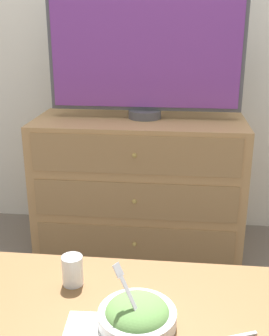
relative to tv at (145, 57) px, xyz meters
name	(u,v)px	position (x,y,z in m)	size (l,w,h in m)	color
ground_plane	(155,221)	(0.05, 0.24, -1.06)	(12.00, 12.00, 0.00)	#70665B
wall_back	(159,10)	(0.05, 0.27, 0.24)	(12.00, 0.05, 2.60)	white
dresser	(139,183)	(-0.03, -0.04, -0.69)	(1.14, 0.52, 0.74)	tan
tv	(145,57)	(0.00, 0.00, 0.00)	(1.02, 0.18, 0.63)	#515156
coffee_table	(130,330)	(0.06, -1.27, -0.66)	(1.01, 0.53, 0.47)	olive
takeout_bowl	(137,315)	(0.09, -1.33, -0.56)	(0.21, 0.21, 0.18)	silver
drink_cup	(73,272)	(-0.12, -1.17, -0.55)	(0.06, 0.06, 0.09)	beige
napkin	(93,332)	(-0.02, -1.37, -0.59)	(0.16, 0.16, 0.00)	white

